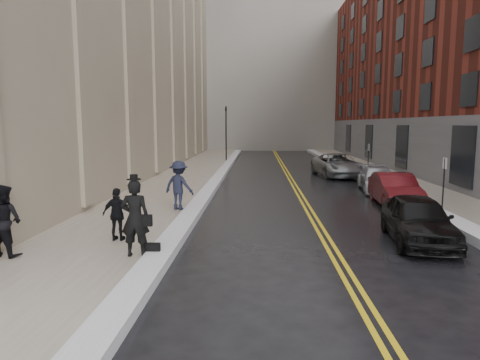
# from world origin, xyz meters

# --- Properties ---
(ground) EXTENTS (160.00, 160.00, 0.00)m
(ground) POSITION_xyz_m (0.00, 0.00, 0.00)
(ground) COLOR black
(ground) RESTS_ON ground
(sidewalk_left) EXTENTS (4.00, 64.00, 0.15)m
(sidewalk_left) POSITION_xyz_m (-4.50, 16.00, 0.07)
(sidewalk_left) COLOR gray
(sidewalk_left) RESTS_ON ground
(sidewalk_right) EXTENTS (3.00, 64.00, 0.15)m
(sidewalk_right) POSITION_xyz_m (9.00, 16.00, 0.07)
(sidewalk_right) COLOR gray
(sidewalk_right) RESTS_ON ground
(lane_stripe_a) EXTENTS (0.12, 64.00, 0.01)m
(lane_stripe_a) POSITION_xyz_m (2.38, 16.00, 0.00)
(lane_stripe_a) COLOR gold
(lane_stripe_a) RESTS_ON ground
(lane_stripe_b) EXTENTS (0.12, 64.00, 0.01)m
(lane_stripe_b) POSITION_xyz_m (2.62, 16.00, 0.00)
(lane_stripe_b) COLOR gold
(lane_stripe_b) RESTS_ON ground
(snow_ridge_left) EXTENTS (0.70, 60.80, 0.26)m
(snow_ridge_left) POSITION_xyz_m (-2.20, 16.00, 0.13)
(snow_ridge_left) COLOR white
(snow_ridge_left) RESTS_ON ground
(snow_ridge_right) EXTENTS (0.85, 60.80, 0.30)m
(snow_ridge_right) POSITION_xyz_m (7.15, 16.00, 0.15)
(snow_ridge_right) COLOR white
(snow_ridge_right) RESTS_ON ground
(tower_far_right) EXTENTS (22.00, 18.00, 44.00)m
(tower_far_right) POSITION_xyz_m (14.00, 66.00, 22.00)
(tower_far_right) COLOR slate
(tower_far_right) RESTS_ON ground
(traffic_signal) EXTENTS (0.18, 0.15, 5.20)m
(traffic_signal) POSITION_xyz_m (-2.60, 30.00, 3.08)
(traffic_signal) COLOR black
(traffic_signal) RESTS_ON ground
(parking_sign_near) EXTENTS (0.06, 0.35, 2.23)m
(parking_sign_near) POSITION_xyz_m (7.90, 8.00, 1.36)
(parking_sign_near) COLOR black
(parking_sign_near) RESTS_ON ground
(parking_sign_far) EXTENTS (0.06, 0.35, 2.23)m
(parking_sign_far) POSITION_xyz_m (7.90, 20.00, 1.36)
(parking_sign_far) COLOR black
(parking_sign_far) RESTS_ON ground
(car_black) EXTENTS (2.14, 4.38, 1.44)m
(car_black) POSITION_xyz_m (5.20, 3.33, 0.72)
(car_black) COLOR black
(car_black) RESTS_ON ground
(car_maroon) EXTENTS (1.75, 4.41, 1.43)m
(car_maroon) POSITION_xyz_m (6.38, 9.30, 0.71)
(car_maroon) COLOR #4A0D11
(car_maroon) RESTS_ON ground
(car_silver_near) EXTENTS (2.24, 4.60, 1.29)m
(car_silver_near) POSITION_xyz_m (6.80, 13.50, 0.64)
(car_silver_near) COLOR #B7B9BF
(car_silver_near) RESTS_ON ground
(car_silver_far) EXTENTS (3.23, 5.88, 1.56)m
(car_silver_far) POSITION_xyz_m (5.81, 19.89, 0.78)
(car_silver_far) COLOR gray
(car_silver_far) RESTS_ON ground
(pedestrian_main) EXTENTS (0.75, 0.50, 2.02)m
(pedestrian_main) POSITION_xyz_m (-2.80, 1.18, 1.16)
(pedestrian_main) COLOR black
(pedestrian_main) RESTS_ON sidewalk_left
(pedestrian_a) EXTENTS (1.07, 0.93, 1.88)m
(pedestrian_a) POSITION_xyz_m (-6.20, 1.06, 1.09)
(pedestrian_a) COLOR black
(pedestrian_a) RESTS_ON sidewalk_left
(pedestrian_b) EXTENTS (1.46, 1.17, 1.97)m
(pedestrian_b) POSITION_xyz_m (-2.80, 7.32, 1.13)
(pedestrian_b) COLOR #1A1D2F
(pedestrian_b) RESTS_ON sidewalk_left
(pedestrian_c) EXTENTS (0.95, 0.46, 1.56)m
(pedestrian_c) POSITION_xyz_m (-3.76, 2.67, 0.93)
(pedestrian_c) COLOR black
(pedestrian_c) RESTS_ON sidewalk_left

